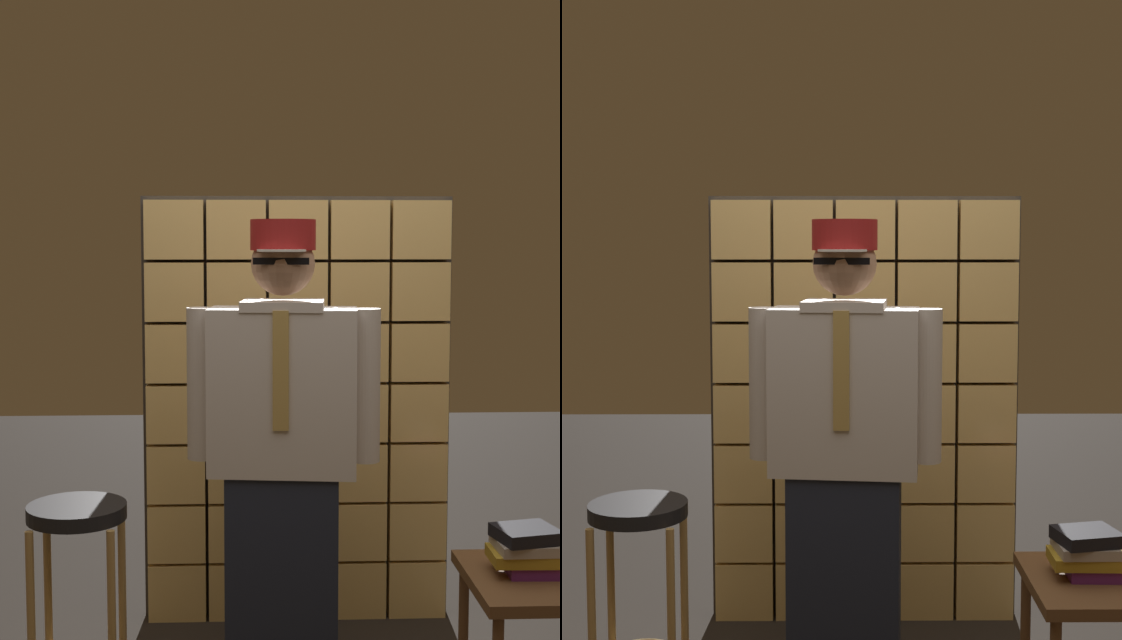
# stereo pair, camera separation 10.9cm
# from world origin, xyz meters

# --- Properties ---
(glass_block_wall) EXTENTS (1.37, 0.10, 1.90)m
(glass_block_wall) POSITION_xyz_m (0.00, 1.18, 0.93)
(glass_block_wall) COLOR #F2C672
(glass_block_wall) RESTS_ON ground
(standing_person) EXTENTS (0.71, 0.32, 1.76)m
(standing_person) POSITION_xyz_m (-0.10, 0.45, 0.92)
(standing_person) COLOR #1E2333
(standing_person) RESTS_ON ground
(bar_stool) EXTENTS (0.34, 0.34, 0.79)m
(bar_stool) POSITION_xyz_m (-0.81, 0.28, 0.59)
(bar_stool) COLOR black
(bar_stool) RESTS_ON ground
(side_table) EXTENTS (0.52, 0.52, 0.58)m
(side_table) POSITION_xyz_m (0.77, 0.12, 0.50)
(side_table) COLOR brown
(side_table) RESTS_ON ground
(book_stack) EXTENTS (0.25, 0.21, 0.16)m
(book_stack) POSITION_xyz_m (0.71, 0.14, 0.65)
(book_stack) COLOR #591E66
(book_stack) RESTS_ON side_table
(coffee_mug) EXTENTS (0.13, 0.08, 0.09)m
(coffee_mug) POSITION_xyz_m (0.72, 0.15, 0.62)
(coffee_mug) COLOR silver
(coffee_mug) RESTS_ON side_table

